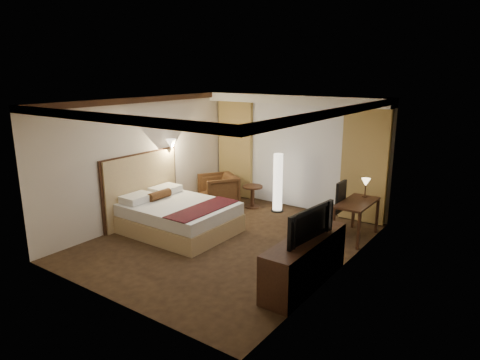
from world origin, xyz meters
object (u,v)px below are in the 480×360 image
Objects in this scene: desk at (356,220)px; bed at (179,217)px; office_chair at (330,207)px; armchair at (218,189)px; side_table at (252,197)px; dresser at (305,261)px; television at (305,217)px; floor_lamp at (278,183)px.

bed is at bearing -149.92° from desk.
desk is 1.02× the size of office_chair.
armchair is 0.86m from side_table.
desk is (3.52, -0.09, -0.05)m from armchair.
dresser is at bearing -44.33° from side_table.
bed reaches higher than side_table.
bed is 1.85× the size of television.
television is (3.54, -2.38, 0.67)m from armchair.
television is at bearing -1.02° from armchair.
office_chair is 0.57× the size of dresser.
dresser reaches higher than bed.
office_chair is 2.32m from dresser.
television is at bearing -9.46° from bed.
television is (-0.03, 0.00, 0.71)m from dresser.
office_chair reaches higher than bed.
armchair reaches higher than side_table.
armchair is 1.58× the size of side_table.
armchair is at bearing 146.31° from dresser.
dresser is at bearing -9.37° from bed.
armchair is (-0.45, 1.86, 0.11)m from bed.
side_table is at bearing 170.92° from desk.
desk is (3.07, 1.78, 0.06)m from bed.
side_table is 0.47× the size of desk.
floor_lamp reaches higher than armchair.
dresser reaches higher than desk.
office_chair is at bearing 20.10° from television.
side_table is 0.78m from floor_lamp.
armchair is 4.29m from dresser.
desk is at bearing -9.08° from side_table.
desk is 0.99× the size of television.
office_chair is 2.37m from television.
bed is at bearing 170.63° from dresser.
desk reaches higher than bed.
armchair is at bearing -155.44° from side_table.
television reaches higher than desk.
bed is at bearing -43.57° from armchair.
dresser reaches higher than side_table.
armchair is 3.00m from office_chair.
floor_lamp reaches higher than bed.
side_table is (0.32, 2.22, -0.04)m from bed.
floor_lamp is at bearing 50.75° from armchair.
dresser is at bearing -83.64° from television.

